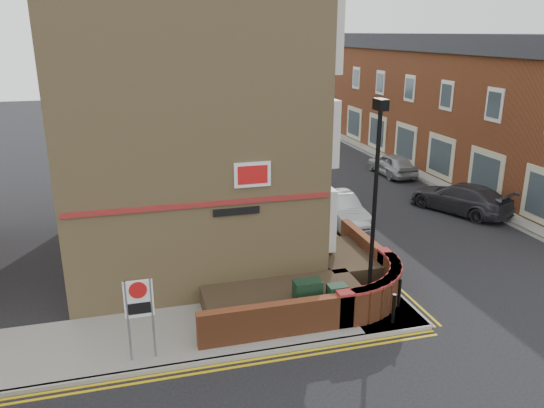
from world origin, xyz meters
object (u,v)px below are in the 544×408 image
Objects in this scene: lamppost at (374,209)px; zone_sign at (139,305)px; utility_cabinet_large at (307,299)px; silver_car_near at (339,208)px.

lamppost is 2.86× the size of zone_sign.
utility_cabinet_large is 0.55× the size of zone_sign.
zone_sign is at bearing -173.93° from lamppost.
zone_sign is 0.55× the size of silver_car_near.
lamppost reaches higher than silver_car_near.
zone_sign is (-4.70, -0.80, 0.92)m from utility_cabinet_large.
silver_car_near is (2.23, 7.80, -2.68)m from lamppost.
silver_car_near is (8.83, 8.51, -0.98)m from zone_sign.
zone_sign reaches higher than utility_cabinet_large.
lamppost reaches higher than zone_sign.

